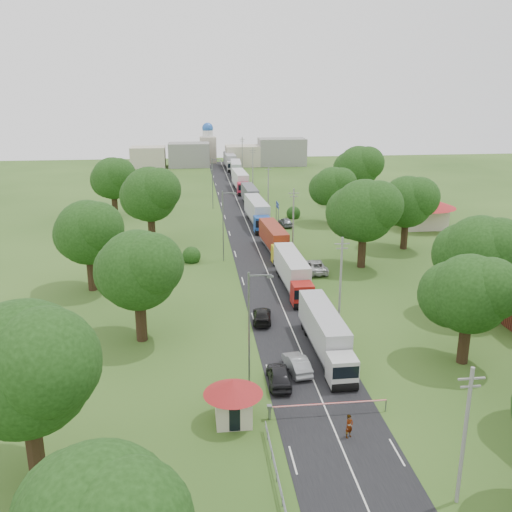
{
  "coord_description": "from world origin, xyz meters",
  "views": [
    {
      "loc": [
        -9.77,
        -61.91,
        24.19
      ],
      "look_at": [
        -1.81,
        6.97,
        3.0
      ],
      "focal_mm": 40.0,
      "sensor_mm": 36.0,
      "label": 1
    }
  ],
  "objects": [
    {
      "name": "ground",
      "position": [
        0.0,
        0.0,
        0.0
      ],
      "size": [
        260.0,
        260.0,
        0.0
      ],
      "primitive_type": "plane",
      "color": "#2D4E1A",
      "rests_on": "ground"
    },
    {
      "name": "road",
      "position": [
        0.0,
        20.0,
        0.0
      ],
      "size": [
        8.0,
        200.0,
        0.04
      ],
      "primitive_type": "cube",
      "color": "black",
      "rests_on": "ground"
    },
    {
      "name": "boom_barrier",
      "position": [
        -1.36,
        -25.0,
        0.89
      ],
      "size": [
        9.22,
        0.35,
        1.18
      ],
      "color": "slate",
      "rests_on": "ground"
    },
    {
      "name": "guard_booth",
      "position": [
        -7.2,
        -25.0,
        2.16
      ],
      "size": [
        4.4,
        4.4,
        3.45
      ],
      "color": "#BEB69D",
      "rests_on": "ground"
    },
    {
      "name": "info_sign",
      "position": [
        5.2,
        35.0,
        3.0
      ],
      "size": [
        0.12,
        3.1,
        4.1
      ],
      "color": "slate",
      "rests_on": "ground"
    },
    {
      "name": "pole_0",
      "position": [
        5.5,
        -35.0,
        4.68
      ],
      "size": [
        1.6,
        0.24,
        9.0
      ],
      "color": "gray",
      "rests_on": "ground"
    },
    {
      "name": "pole_1",
      "position": [
        5.5,
        -7.0,
        4.68
      ],
      "size": [
        1.6,
        0.24,
        9.0
      ],
      "color": "gray",
      "rests_on": "ground"
    },
    {
      "name": "pole_2",
      "position": [
        5.5,
        21.0,
        4.68
      ],
      "size": [
        1.6,
        0.24,
        9.0
      ],
      "color": "gray",
      "rests_on": "ground"
    },
    {
      "name": "pole_3",
      "position": [
        5.5,
        49.0,
        4.68
      ],
      "size": [
        1.6,
        0.24,
        9.0
      ],
      "color": "gray",
      "rests_on": "ground"
    },
    {
      "name": "pole_4",
      "position": [
        5.5,
        77.0,
        4.68
      ],
      "size": [
        1.6,
        0.24,
        9.0
      ],
      "color": "gray",
      "rests_on": "ground"
    },
    {
      "name": "pole_5",
      "position": [
        5.5,
        105.0,
        4.68
      ],
      "size": [
        1.6,
        0.24,
        9.0
      ],
      "color": "gray",
      "rests_on": "ground"
    },
    {
      "name": "lamp_0",
      "position": [
        -5.35,
        -20.0,
        5.55
      ],
      "size": [
        2.03,
        0.22,
        10.0
      ],
      "color": "slate",
      "rests_on": "ground"
    },
    {
      "name": "lamp_1",
      "position": [
        -5.35,
        15.0,
        5.55
      ],
      "size": [
        2.03,
        0.22,
        10.0
      ],
      "color": "slate",
      "rests_on": "ground"
    },
    {
      "name": "lamp_2",
      "position": [
        -5.35,
        50.0,
        5.55
      ],
      "size": [
        2.03,
        0.22,
        10.0
      ],
      "color": "slate",
      "rests_on": "ground"
    },
    {
      "name": "tree_2",
      "position": [
        13.99,
        -17.86,
        6.6
      ],
      "size": [
        8.0,
        8.0,
        10.1
      ],
      "color": "#382616",
      "rests_on": "ground"
    },
    {
      "name": "tree_3",
      "position": [
        19.99,
        -7.84,
        7.22
      ],
      "size": [
        8.8,
        8.8,
        11.07
      ],
      "color": "#382616",
      "rests_on": "ground"
    },
    {
      "name": "tree_4",
      "position": [
        12.99,
        10.17,
        7.85
      ],
      "size": [
        9.6,
        9.6,
        12.05
      ],
      "color": "#382616",
      "rests_on": "ground"
    },
    {
      "name": "tree_5",
      "position": [
        21.99,
        18.16,
        7.22
      ],
      "size": [
        8.8,
        8.8,
        11.07
      ],
      "color": "#382616",
      "rests_on": "ground"
    },
    {
      "name": "tree_6",
      "position": [
        14.99,
        35.14,
        6.6
      ],
      "size": [
        8.0,
        8.0,
        10.1
      ],
      "color": "#382616",
      "rests_on": "ground"
    },
    {
      "name": "tree_7",
      "position": [
        23.99,
        50.17,
        7.85
      ],
      "size": [
        9.6,
        9.6,
        12.05
      ],
      "color": "#382616",
      "rests_on": "ground"
    },
    {
      "name": "tree_9",
      "position": [
        -20.01,
        -29.83,
        7.85
      ],
      "size": [
        9.6,
        9.6,
        12.05
      ],
      "color": "#382616",
      "rests_on": "ground"
    },
    {
      "name": "tree_10",
      "position": [
        -15.01,
        -9.84,
        7.22
      ],
      "size": [
        8.8,
        8.8,
        11.07
      ],
      "color": "#382616",
      "rests_on": "ground"
    },
    {
      "name": "tree_11",
      "position": [
        -22.01,
        5.16,
        7.22
      ],
      "size": [
        8.8,
        8.8,
        11.07
      ],
      "color": "#382616",
      "rests_on": "ground"
    },
    {
      "name": "tree_12",
      "position": [
        -16.01,
        25.17,
        7.85
      ],
      "size": [
        9.6,
        9.6,
        12.05
      ],
      "color": "#382616",
      "rests_on": "ground"
    },
    {
      "name": "tree_13",
      "position": [
        -24.01,
        45.16,
        7.22
      ],
      "size": [
        8.8,
        8.8,
        11.07
      ],
      "color": "#382616",
      "rests_on": "ground"
    },
    {
      "name": "house_cream",
      "position": [
        30.0,
        30.0,
        3.64
      ],
      "size": [
        10.08,
        10.08,
        5.8
      ],
      "color": "#BEB69D",
      "rests_on": "ground"
    },
    {
      "name": "distant_town",
      "position": [
        0.68,
        110.0,
        3.49
      ],
      "size": [
        52.0,
        8.0,
        8.0
      ],
      "color": "gray",
      "rests_on": "ground"
    },
    {
      "name": "church",
      "position": [
        -4.0,
        118.0,
        5.39
      ],
      "size": [
        5.0,
        5.0,
        12.3
      ],
      "color": "#BEB69D",
      "rests_on": "ground"
    },
    {
      "name": "truck_0",
      "position": [
        2.13,
        -14.83,
        2.05
      ],
      "size": [
        2.52,
        13.96,
        3.87
      ],
      "color": "silver",
      "rests_on": "ground"
    },
    {
      "name": "truck_1",
      "position": [
        2.23,
        2.91,
        2.09
      ],
      "size": [
        2.69,
        14.2,
        3.93
      ],
      "color": "#A61812",
      "rests_on": "ground"
    },
    {
      "name": "truck_2",
      "position": [
        2.23,
        18.33,
        2.01
      ],
      "size": [
        3.05,
        13.7,
        3.78
      ],
      "color": "gold",
      "rests_on": "ground"
    },
    {
      "name": "truck_3",
      "position": [
        1.75,
        35.72,
        2.26
      ],
      "size": [
        3.24,
        15.41,
        4.26
      ],
      "color": "#19449A",
      "rests_on": "ground"
    },
    {
      "name": "truck_4",
      "position": [
        2.23,
        52.16,
        1.98
      ],
      "size": [
        2.67,
        13.5,
        3.73
      ],
      "color": "#B8B8B8",
      "rests_on": "ground"
    },
    {
      "name": "truck_5",
      "position": [
        1.79,
        69.42,
        2.24
      ],
      "size": [
        3.04,
        15.27,
        4.22
      ],
      "color": "#B61C37",
      "rests_on": "ground"
    },
    {
      "name": "truck_6",
      "position": [
        2.28,
        87.91,
        2.18
      ],
      "size": [
        3.15,
        14.87,
        4.11
      ],
      "color": "#256331",
      "rests_on": "ground"
    },
    {
      "name": "truck_7",
      "position": [
        1.82,
        104.04,
        2.28
      ],
      "size": [
        3.02,
        15.51,
        4.29
      ],
      "color": "#ACACAC",
      "rests_on": "ground"
    },
    {
      "name": "car_lane_front",
      "position": [
        -3.0,
        -20.0,
        0.79
      ],
      "size": [
        2.05,
        4.7,
        1.58
      ],
      "primitive_type": "imported",
      "rotation": [
        0.0,
        0.0,
        3.1
      ],
      "color": "black",
      "rests_on": "ground"
    },
    {
      "name": "car_lane_mid",
      "position": [
        -1.11,
        -18.0,
        0.73
      ],
      "size": [
        2.1,
        4.61,
        1.47
      ],
      "primitive_type": "imported",
      "rotation": [
        0.0,
        0.0,
        3.27
      ],
      "color": "gray",
      "rests_on": "ground"
    },
    {
      "name": "car_lane_rear",
      "position": [
        -2.78,
        -6.92,
        0.68
      ],
      "size": [
        2.44,
        4.88,
        1.36
      ],
      "primitive_type": "imported",
      "rotation": [
        0.0,
        0.0,
        3.02
      ],
      "color": "black",
      "rests_on": "ground"
    },
    {
      "name": "car_verge_near",
      "position": [
        6.24,
        8.63,
        0.8
      ],
      "size": [
        2.71,
        5.77,
        1.59
      ],
      "primitive_type": "imported",
      "rotation": [
        0.0,
        0.0,
        3.15
      ],
      "color": "beige",
      "rests_on": "ground"
    },
    {
      "name": "car_verge_far",
      "position": [
        6.46,
        33.82,
        0.75
      ],
      "size": [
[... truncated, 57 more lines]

